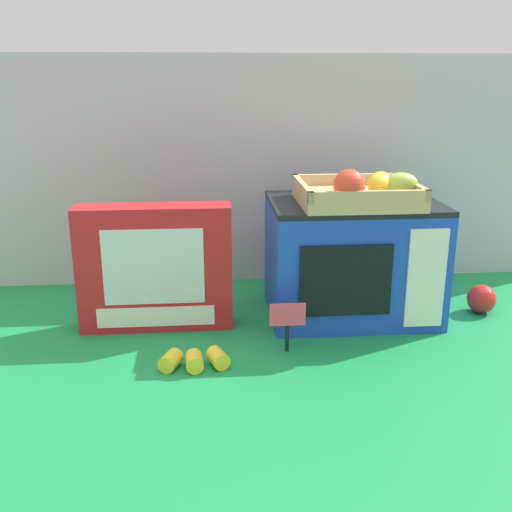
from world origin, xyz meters
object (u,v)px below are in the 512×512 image
Objects in this scene: cookie_set_box at (155,267)px; price_sign at (287,320)px; food_groups_crate at (361,193)px; toy_microwave at (351,258)px; loose_toy_banana at (194,360)px; loose_toy_apple at (482,299)px.

price_sign is (0.26, -0.15, -0.07)m from cookie_set_box.
food_groups_crate is 2.41× the size of price_sign.
price_sign is at bearing -132.29° from toy_microwave.
loose_toy_apple reaches higher than loose_toy_banana.
food_groups_crate is 0.46m from cookie_set_box.
food_groups_crate is 0.31m from price_sign.
food_groups_crate reaches higher than loose_toy_apple.
toy_microwave is at bearing 175.39° from loose_toy_apple.
price_sign is 0.49m from loose_toy_apple.
loose_toy_banana is (-0.35, -0.19, -0.27)m from food_groups_crate.
loose_toy_apple is at bearing 3.62° from food_groups_crate.
cookie_set_box is at bearing 179.25° from food_groups_crate.
cookie_set_box reaches higher than toy_microwave.
loose_toy_banana is (-0.18, -0.05, -0.05)m from price_sign.
food_groups_crate reaches higher than loose_toy_banana.
cookie_set_box is 0.31m from price_sign.
food_groups_crate reaches higher than cookie_set_box.
cookie_set_box reaches higher than loose_toy_banana.
food_groups_crate is at bearing 29.16° from loose_toy_banana.
price_sign is (-0.17, -0.14, -0.22)m from food_groups_crate.
food_groups_crate is 0.48m from loose_toy_banana.
loose_toy_banana is (-0.35, -0.24, -0.11)m from toy_microwave.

